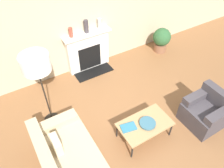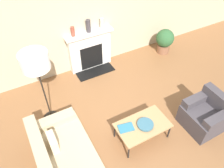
{
  "view_description": "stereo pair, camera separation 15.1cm",
  "coord_description": "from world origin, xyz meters",
  "px_view_note": "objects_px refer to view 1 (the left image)",
  "views": [
    {
      "loc": [
        -1.69,
        -1.92,
        3.86
      ],
      "look_at": [
        0.16,
        1.17,
        0.45
      ],
      "focal_mm": 35.0,
      "sensor_mm": 36.0,
      "label": 1
    },
    {
      "loc": [
        -1.56,
        -1.99,
        3.86
      ],
      "look_at": [
        0.16,
        1.17,
        0.45
      ],
      "focal_mm": 35.0,
      "sensor_mm": 36.0,
      "label": 2
    }
  ],
  "objects_px": {
    "coffee_table": "(145,125)",
    "book": "(128,127)",
    "mantel_vase_left": "(71,32)",
    "mantel_vase_center_right": "(100,24)",
    "fireplace": "(88,51)",
    "potted_plant": "(162,39)",
    "bowl": "(148,123)",
    "armchair_near": "(206,112)",
    "floor_lamp": "(36,66)",
    "mantel_vase_center_left": "(86,26)"
  },
  "relations": [
    {
      "from": "book",
      "to": "mantel_vase_center_right",
      "type": "relative_size",
      "value": 1.19
    },
    {
      "from": "mantel_vase_center_left",
      "to": "floor_lamp",
      "type": "bearing_deg",
      "value": -141.13
    },
    {
      "from": "coffee_table",
      "to": "potted_plant",
      "type": "relative_size",
      "value": 1.39
    },
    {
      "from": "fireplace",
      "to": "bowl",
      "type": "height_order",
      "value": "fireplace"
    },
    {
      "from": "bowl",
      "to": "coffee_table",
      "type": "bearing_deg",
      "value": 133.36
    },
    {
      "from": "mantel_vase_left",
      "to": "mantel_vase_center_right",
      "type": "distance_m",
      "value": 0.78
    },
    {
      "from": "armchair_near",
      "to": "bowl",
      "type": "bearing_deg",
      "value": -104.4
    },
    {
      "from": "armchair_near",
      "to": "floor_lamp",
      "type": "height_order",
      "value": "floor_lamp"
    },
    {
      "from": "armchair_near",
      "to": "book",
      "type": "relative_size",
      "value": 2.45
    },
    {
      "from": "mantel_vase_left",
      "to": "book",
      "type": "bearing_deg",
      "value": -89.88
    },
    {
      "from": "coffee_table",
      "to": "potted_plant",
      "type": "xyz_separation_m",
      "value": [
        2.26,
        2.18,
        0.04
      ]
    },
    {
      "from": "floor_lamp",
      "to": "armchair_near",
      "type": "bearing_deg",
      "value": -31.63
    },
    {
      "from": "book",
      "to": "coffee_table",
      "type": "bearing_deg",
      "value": -3.51
    },
    {
      "from": "coffee_table",
      "to": "mantel_vase_center_left",
      "type": "relative_size",
      "value": 3.2
    },
    {
      "from": "book",
      "to": "armchair_near",
      "type": "bearing_deg",
      "value": -3.62
    },
    {
      "from": "fireplace",
      "to": "mantel_vase_left",
      "type": "xyz_separation_m",
      "value": [
        -0.39,
        0.01,
        0.67
      ]
    },
    {
      "from": "book",
      "to": "mantel_vase_center_left",
      "type": "distance_m",
      "value": 2.66
    },
    {
      "from": "fireplace",
      "to": "book",
      "type": "relative_size",
      "value": 3.88
    },
    {
      "from": "armchair_near",
      "to": "coffee_table",
      "type": "distance_m",
      "value": 1.36
    },
    {
      "from": "mantel_vase_left",
      "to": "mantel_vase_center_right",
      "type": "bearing_deg",
      "value": 0.0
    },
    {
      "from": "mantel_vase_left",
      "to": "mantel_vase_center_left",
      "type": "bearing_deg",
      "value": 0.0
    },
    {
      "from": "floor_lamp",
      "to": "mantel_vase_left",
      "type": "bearing_deg",
      "value": 47.67
    },
    {
      "from": "mantel_vase_left",
      "to": "potted_plant",
      "type": "distance_m",
      "value": 2.74
    },
    {
      "from": "book",
      "to": "mantel_vase_left",
      "type": "distance_m",
      "value": 2.62
    },
    {
      "from": "fireplace",
      "to": "mantel_vase_left",
      "type": "distance_m",
      "value": 0.78
    },
    {
      "from": "coffee_table",
      "to": "floor_lamp",
      "type": "height_order",
      "value": "floor_lamp"
    },
    {
      "from": "armchair_near",
      "to": "mantel_vase_center_right",
      "type": "distance_m",
      "value": 3.2
    },
    {
      "from": "book",
      "to": "mantel_vase_center_left",
      "type": "height_order",
      "value": "mantel_vase_center_left"
    },
    {
      "from": "armchair_near",
      "to": "mantel_vase_center_right",
      "type": "height_order",
      "value": "mantel_vase_center_right"
    },
    {
      "from": "fireplace",
      "to": "potted_plant",
      "type": "height_order",
      "value": "fireplace"
    },
    {
      "from": "fireplace",
      "to": "mantel_vase_left",
      "type": "height_order",
      "value": "mantel_vase_left"
    },
    {
      "from": "armchair_near",
      "to": "mantel_vase_left",
      "type": "height_order",
      "value": "mantel_vase_left"
    },
    {
      "from": "bowl",
      "to": "floor_lamp",
      "type": "xyz_separation_m",
      "value": [
        -1.49,
        1.38,
        1.06
      ]
    },
    {
      "from": "mantel_vase_center_right",
      "to": "mantel_vase_center_left",
      "type": "bearing_deg",
      "value": 180.0
    },
    {
      "from": "floor_lamp",
      "to": "mantel_vase_center_right",
      "type": "distance_m",
      "value": 2.29
    },
    {
      "from": "mantel_vase_center_right",
      "to": "book",
      "type": "bearing_deg",
      "value": -107.18
    },
    {
      "from": "mantel_vase_center_left",
      "to": "mantel_vase_left",
      "type": "bearing_deg",
      "value": 180.0
    },
    {
      "from": "bowl",
      "to": "book",
      "type": "distance_m",
      "value": 0.38
    },
    {
      "from": "mantel_vase_center_right",
      "to": "fireplace",
      "type": "bearing_deg",
      "value": -177.77
    },
    {
      "from": "book",
      "to": "floor_lamp",
      "type": "height_order",
      "value": "floor_lamp"
    },
    {
      "from": "mantel_vase_center_left",
      "to": "potted_plant",
      "type": "relative_size",
      "value": 0.43
    },
    {
      "from": "coffee_table",
      "to": "book",
      "type": "xyz_separation_m",
      "value": [
        -0.33,
        0.09,
        0.04
      ]
    },
    {
      "from": "armchair_near",
      "to": "mantel_vase_left",
      "type": "xyz_separation_m",
      "value": [
        -1.65,
        2.95,
        0.88
      ]
    },
    {
      "from": "armchair_near",
      "to": "bowl",
      "type": "xyz_separation_m",
      "value": [
        -1.28,
        0.33,
        0.12
      ]
    },
    {
      "from": "floor_lamp",
      "to": "mantel_vase_center_right",
      "type": "bearing_deg",
      "value": 33.04
    },
    {
      "from": "floor_lamp",
      "to": "mantel_vase_left",
      "type": "height_order",
      "value": "floor_lamp"
    },
    {
      "from": "mantel_vase_left",
      "to": "mantel_vase_center_left",
      "type": "height_order",
      "value": "mantel_vase_center_left"
    },
    {
      "from": "bowl",
      "to": "mantel_vase_center_right",
      "type": "xyz_separation_m",
      "value": [
        0.41,
        2.62,
        0.78
      ]
    },
    {
      "from": "floor_lamp",
      "to": "bowl",
      "type": "bearing_deg",
      "value": -42.75
    },
    {
      "from": "armchair_near",
      "to": "bowl",
      "type": "distance_m",
      "value": 1.33
    }
  ]
}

